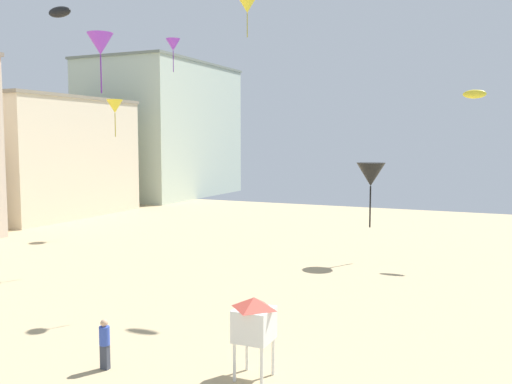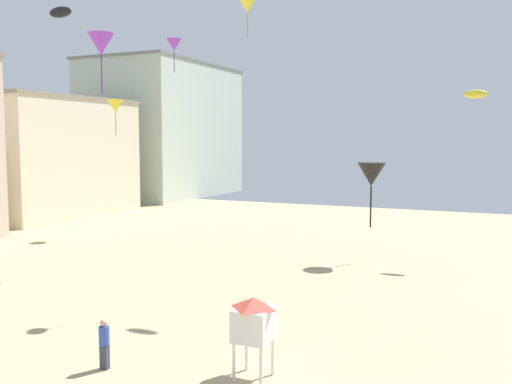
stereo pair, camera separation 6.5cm
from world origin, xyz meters
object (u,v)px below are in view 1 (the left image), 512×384
object	(u,v)px
lifeguard_stand	(254,320)
kite_black_delta	(371,175)
kite_yellow_delta	(247,6)
kite_purple_delta	(173,45)
kite_yellow_delta_2	(115,106)
kite_flyer	(105,341)
kite_black_parafoil	(60,12)
kite_purple_delta_2	(100,44)
kite_yellow_parafoil	(475,94)

from	to	relation	value
lifeguard_stand	kite_black_delta	size ratio (longest dim) A/B	0.65
kite_yellow_delta	kite_purple_delta	xyz separation A→B (m)	(-13.55, 14.87, 1.42)
kite_purple_delta	kite_yellow_delta_2	size ratio (longest dim) A/B	1.25
kite_flyer	kite_black_parafoil	xyz separation A→B (m)	(-15.66, 15.20, 14.81)
lifeguard_stand	kite_purple_delta_2	distance (m)	20.63
kite_black_delta	kite_yellow_parafoil	world-z (taller)	kite_yellow_parafoil
kite_flyer	kite_yellow_parafoil	bearing A→B (deg)	78.50
kite_flyer	kite_purple_delta	world-z (taller)	kite_purple_delta
kite_yellow_parafoil	kite_purple_delta_2	world-z (taller)	kite_purple_delta_2
kite_yellow_parafoil	kite_yellow_delta_2	xyz separation A→B (m)	(-18.58, -10.72, -0.87)
kite_black_parafoil	kite_purple_delta	bearing A→B (deg)	77.35
kite_black_parafoil	kite_flyer	bearing A→B (deg)	-44.14
kite_flyer	kite_black_parafoil	distance (m)	26.37
kite_flyer	kite_black_parafoil	size ratio (longest dim) A/B	0.89
lifeguard_stand	kite_black_parafoil	world-z (taller)	kite_black_parafoil
kite_black_parafoil	lifeguard_stand	bearing A→B (deg)	-34.31
lifeguard_stand	kite_black_delta	world-z (taller)	kite_black_delta
kite_flyer	kite_black_delta	size ratio (longest dim) A/B	0.42
kite_black_parafoil	kite_purple_delta_2	bearing A→B (deg)	-29.60
lifeguard_stand	kite_yellow_parafoil	bearing A→B (deg)	59.40
kite_flyer	kite_yellow_delta	distance (m)	16.43
lifeguard_stand	kite_black_parafoil	xyz separation A→B (m)	(-20.30, 13.85, 13.89)
kite_black_delta	kite_purple_delta	size ratio (longest dim) A/B	1.49
kite_purple_delta_2	kite_black_parafoil	size ratio (longest dim) A/B	1.81
kite_yellow_delta_2	kite_black_delta	bearing A→B (deg)	29.75
kite_yellow_delta_2	kite_flyer	bearing A→B (deg)	-53.61
lifeguard_stand	kite_purple_delta	distance (m)	32.77
kite_black_delta	kite_purple_delta_2	size ratio (longest dim) A/B	1.18
kite_yellow_parafoil	kite_yellow_delta_2	distance (m)	21.47
kite_black_delta	kite_purple_delta	distance (m)	20.81
kite_purple_delta	kite_black_delta	bearing A→B (deg)	-18.10
lifeguard_stand	kite_purple_delta_2	size ratio (longest dim) A/B	0.77
kite_yellow_delta	kite_purple_delta_2	bearing A→B (deg)	172.71
kite_flyer	kite_black_delta	world-z (taller)	kite_black_delta
lifeguard_stand	kite_yellow_delta_2	xyz separation A→B (m)	(-13.60, 10.81, 7.41)
kite_yellow_delta_2	lifeguard_stand	bearing A→B (deg)	-38.48
kite_purple_delta_2	kite_yellow_parafoil	bearing A→B (deg)	30.29
lifeguard_stand	kite_purple_delta_2	world-z (taller)	kite_purple_delta_2
kite_yellow_parafoil	lifeguard_stand	bearing A→B (deg)	-103.01
kite_black_delta	kite_purple_delta_2	distance (m)	17.41
kite_yellow_delta	kite_purple_delta_2	distance (m)	9.80
kite_black_delta	kite_yellow_parafoil	xyz separation A→B (m)	(5.52, 3.26, 4.86)
lifeguard_stand	kite_yellow_delta_2	size ratio (longest dim) A/B	1.20
lifeguard_stand	kite_yellow_delta	bearing A→B (deg)	98.53
kite_purple_delta_2	kite_flyer	bearing A→B (deg)	-50.91
kite_yellow_parafoil	kite_black_parafoil	xyz separation A→B (m)	(-25.28, -7.68, 5.61)
kite_yellow_delta	kite_purple_delta_2	size ratio (longest dim) A/B	0.53
kite_yellow_delta	kite_yellow_parafoil	world-z (taller)	kite_yellow_delta
lifeguard_stand	kite_black_delta	bearing A→B (deg)	74.10
kite_yellow_delta	kite_yellow_delta_2	world-z (taller)	kite_yellow_delta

